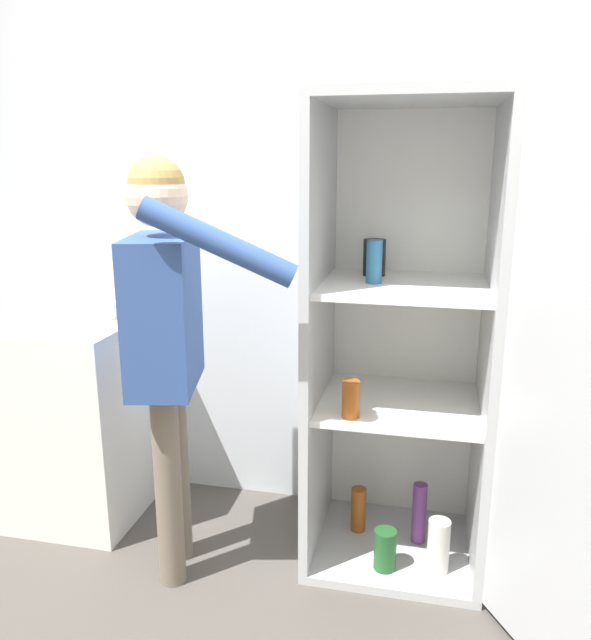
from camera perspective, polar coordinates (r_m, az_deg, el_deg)
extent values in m
cube|color=silver|center=(2.67, 4.74, 8.49)|extent=(7.00, 0.06, 2.55)
cube|color=#B7BABC|center=(2.75, 8.88, -19.64)|extent=(0.67, 0.60, 0.04)
cube|color=#B7BABC|center=(2.29, 10.68, 19.40)|extent=(0.67, 0.60, 0.04)
cube|color=white|center=(2.65, 10.03, -0.27)|extent=(0.67, 0.03, 1.70)
cube|color=#B7BABC|center=(2.41, 2.18, -1.55)|extent=(0.04, 0.60, 1.70)
cube|color=#B7BABC|center=(2.38, 17.30, -2.39)|extent=(0.03, 0.60, 1.70)
cube|color=white|center=(2.46, 9.45, -7.55)|extent=(0.60, 0.53, 0.02)
cube|color=white|center=(2.32, 9.92, 3.06)|extent=(0.60, 0.53, 0.02)
cube|color=#B7BABC|center=(1.87, 24.86, -7.76)|extent=(0.37, 0.60, 1.70)
cylinder|color=#9E4C19|center=(2.74, 5.78, -16.83)|extent=(0.06, 0.06, 0.19)
cylinder|color=#723884|center=(2.69, 11.23, -16.92)|extent=(0.06, 0.06, 0.25)
cylinder|color=beige|center=(2.56, 12.93, -19.47)|extent=(0.08, 0.08, 0.21)
cylinder|color=#9E4C19|center=(2.26, 5.09, -7.21)|extent=(0.06, 0.06, 0.14)
cylinder|color=#1E5123|center=(2.55, 8.19, -20.05)|extent=(0.08, 0.08, 0.16)
cylinder|color=black|center=(2.45, 7.22, 5.71)|extent=(0.09, 0.09, 0.14)
cylinder|color=teal|center=(2.29, 7.21, 5.29)|extent=(0.06, 0.06, 0.16)
cylinder|color=#726656|center=(2.54, -10.84, -13.27)|extent=(0.10, 0.10, 0.76)
cylinder|color=#726656|center=(2.41, -11.54, -14.99)|extent=(0.10, 0.10, 0.76)
cube|color=#335193|center=(2.24, -11.99, 0.63)|extent=(0.29, 0.42, 0.54)
sphere|color=beige|center=(2.18, -12.56, 11.02)|extent=(0.21, 0.21, 0.21)
sphere|color=#AD894C|center=(2.18, -12.61, 11.98)|extent=(0.19, 0.19, 0.19)
cylinder|color=#335193|center=(2.45, -10.94, 1.24)|extent=(0.08, 0.08, 0.51)
cylinder|color=#335193|center=(1.94, -7.08, 7.04)|extent=(0.50, 0.18, 0.28)
cube|color=white|center=(2.97, -19.73, -8.34)|extent=(0.62, 0.57, 0.89)
cylinder|color=white|center=(2.84, -18.03, 0.82)|extent=(0.22, 0.22, 0.06)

